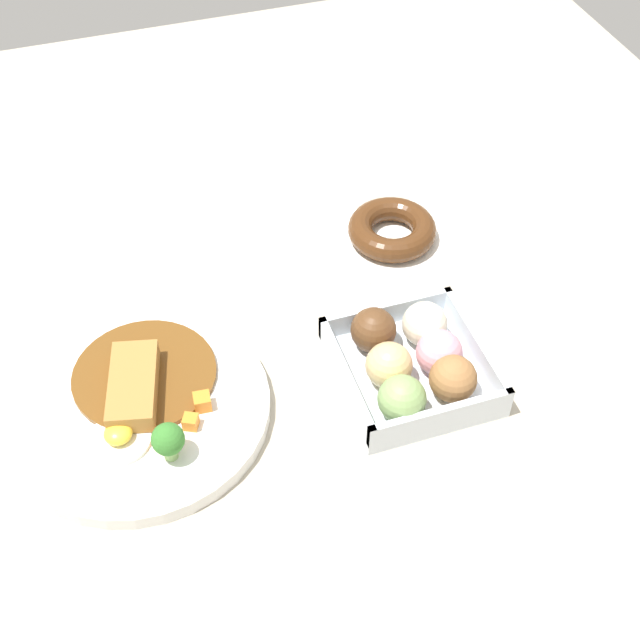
% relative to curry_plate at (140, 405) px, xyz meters
% --- Properties ---
extents(ground_plane, '(1.60, 1.60, 0.00)m').
position_rel_curry_plate_xyz_m(ground_plane, '(0.04, -0.13, -0.01)').
color(ground_plane, '#B2A893').
extents(curry_plate, '(0.28, 0.28, 0.07)m').
position_rel_curry_plate_xyz_m(curry_plate, '(0.00, 0.00, 0.00)').
color(curry_plate, white).
rests_on(curry_plate, ground_plane).
extents(donut_box, '(0.17, 0.16, 0.06)m').
position_rel_curry_plate_xyz_m(donut_box, '(-0.05, -0.30, 0.02)').
color(donut_box, silver).
rests_on(donut_box, ground_plane).
extents(chocolate_ring_donut, '(0.15, 0.15, 0.03)m').
position_rel_curry_plate_xyz_m(chocolate_ring_donut, '(0.18, -0.36, 0.00)').
color(chocolate_ring_donut, white).
rests_on(chocolate_ring_donut, ground_plane).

